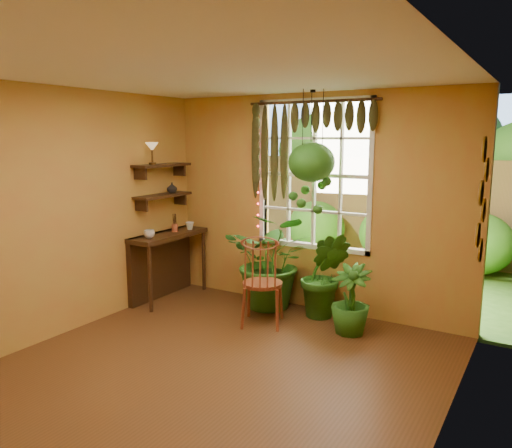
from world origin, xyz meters
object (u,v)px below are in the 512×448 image
at_px(potted_plant_left, 273,260).
at_px(potted_plant_mid, 325,275).
at_px(hanging_basket, 312,166).
at_px(windsor_chair, 262,295).
at_px(counter_ledge, 163,257).

relative_size(potted_plant_left, potted_plant_mid, 1.18).
bearing_deg(hanging_basket, windsor_chair, -121.27).
xyz_separation_m(windsor_chair, hanging_basket, (0.34, 0.56, 1.48)).
height_order(potted_plant_left, hanging_basket, hanging_basket).
bearing_deg(counter_ledge, hanging_basket, 9.80).
height_order(windsor_chair, hanging_basket, hanging_basket).
relative_size(counter_ledge, potted_plant_mid, 1.13).
distance_m(windsor_chair, potted_plant_mid, 0.81).
bearing_deg(hanging_basket, potted_plant_left, 175.79).
relative_size(counter_ledge, potted_plant_left, 0.96).
bearing_deg(windsor_chair, counter_ledge, 150.36).
height_order(counter_ledge, potted_plant_mid, potted_plant_mid).
xyz_separation_m(counter_ledge, potted_plant_mid, (2.20, 0.40, -0.02)).
bearing_deg(potted_plant_mid, counter_ledge, -169.79).
distance_m(counter_ledge, potted_plant_left, 1.54).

